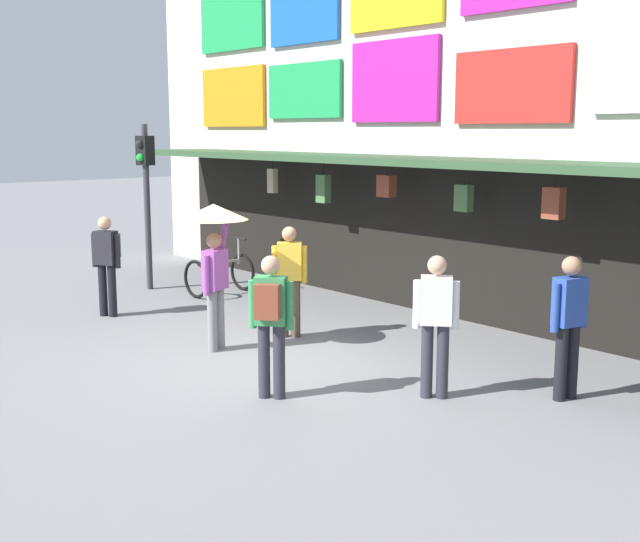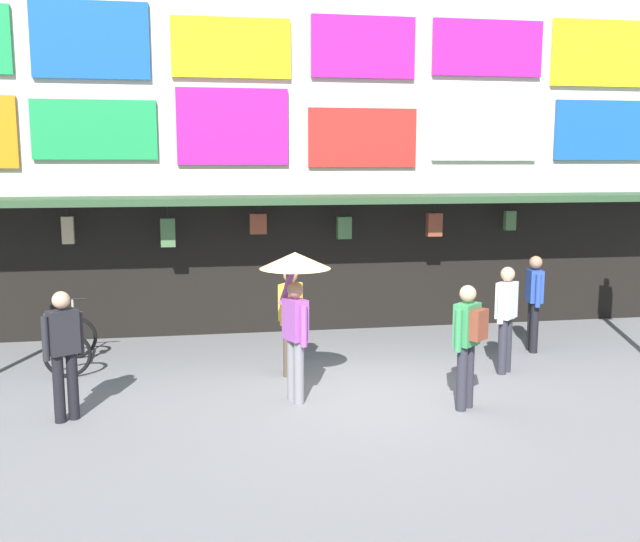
# 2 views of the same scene
# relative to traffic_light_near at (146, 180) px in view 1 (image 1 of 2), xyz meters

# --- Properties ---
(ground_plane) EXTENTS (80.00, 80.00, 0.00)m
(ground_plane) POSITION_rel_traffic_light_near_xyz_m (5.29, -1.32, -2.14)
(ground_plane) COLOR slate
(shopfront) EXTENTS (18.00, 2.60, 8.00)m
(shopfront) POSITION_rel_traffic_light_near_xyz_m (5.29, 3.25, 1.82)
(shopfront) COLOR beige
(shopfront) RESTS_ON ground
(traffic_light_near) EXTENTS (0.33, 0.35, 3.20)m
(traffic_light_near) POSITION_rel_traffic_light_near_xyz_m (0.00, 0.00, 0.00)
(traffic_light_near) COLOR #38383D
(traffic_light_near) RESTS_ON ground
(bicycle_parked) EXTENTS (0.79, 1.20, 1.05)m
(bicycle_parked) POSITION_rel_traffic_light_near_xyz_m (1.34, 0.78, -1.75)
(bicycle_parked) COLOR black
(bicycle_parked) RESTS_ON ground
(pedestrian_in_white) EXTENTS (0.28, 0.52, 1.68)m
(pedestrian_in_white) POSITION_rel_traffic_light_near_xyz_m (9.09, 0.46, -1.19)
(pedestrian_in_white) COLOR black
(pedestrian_in_white) RESTS_ON ground
(pedestrian_in_red) EXTENTS (0.42, 0.40, 1.68)m
(pedestrian_in_red) POSITION_rel_traffic_light_near_xyz_m (8.07, -0.66, -1.19)
(pedestrian_in_red) COLOR #2D2D38
(pedestrian_in_red) RESTS_ON ground
(pedestrian_in_blue) EXTENTS (0.40, 0.43, 1.68)m
(pedestrian_in_blue) POSITION_rel_traffic_light_near_xyz_m (4.76, -0.21, -1.19)
(pedestrian_in_blue) COLOR brown
(pedestrian_in_blue) RESTS_ON ground
(pedestrian_with_umbrella) EXTENTS (0.96, 0.96, 2.08)m
(pedestrian_with_umbrella) POSITION_rel_traffic_light_near_xyz_m (4.66, -1.46, -0.50)
(pedestrian_with_umbrella) COLOR gray
(pedestrian_with_umbrella) RESTS_ON ground
(pedestrian_in_yellow) EXTENTS (0.48, 0.47, 1.68)m
(pedestrian_in_yellow) POSITION_rel_traffic_light_near_xyz_m (6.87, -2.13, -1.16)
(pedestrian_in_yellow) COLOR #2D2D38
(pedestrian_in_yellow) RESTS_ON ground
(pedestrian_in_black) EXTENTS (0.48, 0.47, 1.68)m
(pedestrian_in_black) POSITION_rel_traffic_light_near_xyz_m (1.67, -1.66, -1.16)
(pedestrian_in_black) COLOR black
(pedestrian_in_black) RESTS_ON ground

